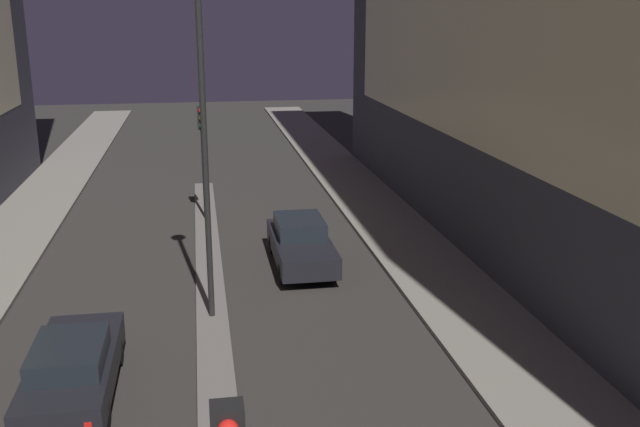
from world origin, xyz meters
The scene contains 5 objects.
median_strip centered at (0.00, 16.50, 0.06)m, with size 0.86×30.99×0.12m.
traffic_light_mid centered at (0.00, 25.73, 3.43)m, with size 0.32×0.42×4.51m.
street_lamp centered at (0.00, 16.04, 6.30)m, with size 0.55×0.55×9.02m.
car_left_lane centered at (-3.04, 12.30, 0.75)m, with size 1.72×4.61×1.46m.
car_right_lane centered at (3.04, 19.93, 0.79)m, with size 1.81×4.73×1.56m.
Camera 1 is at (-0.14, -2.25, 8.12)m, focal length 40.00 mm.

